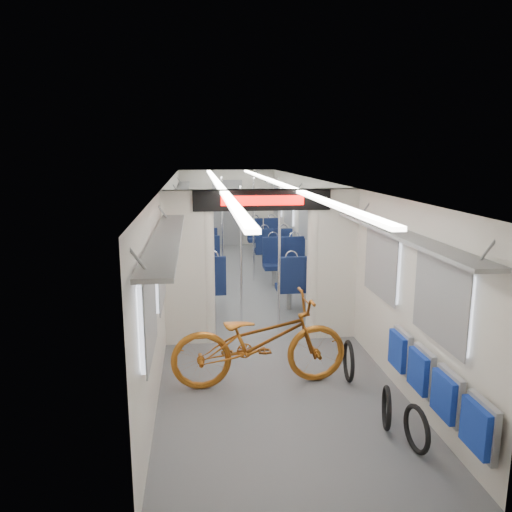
# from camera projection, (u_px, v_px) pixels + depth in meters

# --- Properties ---
(carriage) EXTENTS (12.00, 12.02, 2.31)m
(carriage) POSITION_uv_depth(u_px,v_px,m) (249.00, 226.00, 9.09)
(carriage) COLOR #515456
(carriage) RESTS_ON ground
(bicycle) EXTENTS (2.19, 0.84, 1.14)m
(bicycle) POSITION_uv_depth(u_px,v_px,m) (259.00, 341.00, 6.10)
(bicycle) COLOR #A05717
(bicycle) RESTS_ON ground
(flip_bench) EXTENTS (0.12, 2.08, 0.48)m
(flip_bench) POSITION_uv_depth(u_px,v_px,m) (433.00, 383.00, 4.97)
(flip_bench) COLOR gray
(flip_bench) RESTS_ON carriage
(bike_hoop_a) EXTENTS (0.08, 0.48, 0.47)m
(bike_hoop_a) POSITION_uv_depth(u_px,v_px,m) (416.00, 431.00, 4.77)
(bike_hoop_a) COLOR black
(bike_hoop_a) RESTS_ON ground
(bike_hoop_b) EXTENTS (0.17, 0.46, 0.46)m
(bike_hoop_b) POSITION_uv_depth(u_px,v_px,m) (386.00, 410.00, 5.18)
(bike_hoop_b) COLOR black
(bike_hoop_b) RESTS_ON ground
(bike_hoop_c) EXTENTS (0.10, 0.53, 0.53)m
(bike_hoop_c) POSITION_uv_depth(u_px,v_px,m) (348.00, 363.00, 6.25)
(bike_hoop_c) COLOR black
(bike_hoop_c) RESTS_ON ground
(seat_bay_near_left) EXTENTS (0.96, 2.29, 1.17)m
(seat_bay_near_left) POSITION_uv_depth(u_px,v_px,m) (198.00, 269.00, 9.81)
(seat_bay_near_left) COLOR #0D173A
(seat_bay_near_left) RESTS_ON ground
(seat_bay_near_right) EXTENTS (0.93, 2.18, 1.13)m
(seat_bay_near_right) POSITION_uv_depth(u_px,v_px,m) (293.00, 268.00, 9.93)
(seat_bay_near_right) COLOR #0D173A
(seat_bay_near_right) RESTS_ON ground
(seat_bay_far_left) EXTENTS (0.96, 2.29, 1.17)m
(seat_bay_far_left) POSITION_uv_depth(u_px,v_px,m) (197.00, 240.00, 13.04)
(seat_bay_far_left) COLOR #0D173A
(seat_bay_far_left) RESTS_ON ground
(seat_bay_far_right) EXTENTS (0.91, 2.06, 1.10)m
(seat_bay_far_right) POSITION_uv_depth(u_px,v_px,m) (268.00, 240.00, 13.25)
(seat_bay_far_right) COLOR #0D173A
(seat_bay_far_right) RESTS_ON ground
(stanchion_near_left) EXTENTS (0.04, 0.04, 2.30)m
(stanchion_near_left) POSITION_uv_depth(u_px,v_px,m) (241.00, 256.00, 8.21)
(stanchion_near_left) COLOR silver
(stanchion_near_left) RESTS_ON ground
(stanchion_near_right) EXTENTS (0.04, 0.04, 2.30)m
(stanchion_near_right) POSITION_uv_depth(u_px,v_px,m) (279.00, 261.00, 7.84)
(stanchion_near_right) COLOR silver
(stanchion_near_right) RESTS_ON ground
(stanchion_far_left) EXTENTS (0.04, 0.04, 2.30)m
(stanchion_far_left) POSITION_uv_depth(u_px,v_px,m) (222.00, 229.00, 11.14)
(stanchion_far_left) COLOR silver
(stanchion_far_left) RESTS_ON ground
(stanchion_far_right) EXTENTS (0.04, 0.04, 2.30)m
(stanchion_far_right) POSITION_uv_depth(u_px,v_px,m) (254.00, 230.00, 10.95)
(stanchion_far_right) COLOR silver
(stanchion_far_right) RESTS_ON ground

